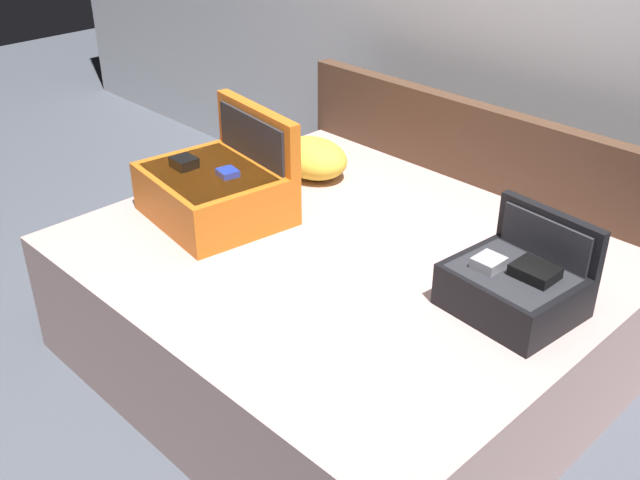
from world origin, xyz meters
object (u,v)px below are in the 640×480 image
(bed, at_px, (342,308))
(pillow_near_headboard, at_px, (313,158))
(hard_case_medium, at_px, (516,284))
(hard_case_large, at_px, (217,187))

(bed, bearing_deg, pillow_near_headboard, 145.51)
(hard_case_medium, bearing_deg, hard_case_large, -161.82)
(bed, distance_m, hard_case_medium, 0.80)
(bed, xyz_separation_m, pillow_near_headboard, (-0.60, 0.41, 0.37))
(bed, height_order, hard_case_large, hard_case_large)
(bed, bearing_deg, hard_case_large, -164.31)
(bed, relative_size, pillow_near_headboard, 5.45)
(hard_case_large, distance_m, hard_case_medium, 1.31)
(hard_case_medium, bearing_deg, bed, -164.17)
(bed, xyz_separation_m, hard_case_large, (-0.58, -0.16, 0.41))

